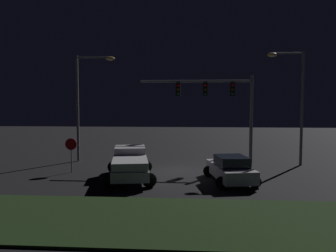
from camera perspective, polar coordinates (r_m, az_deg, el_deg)
ground_plane at (r=22.74m, az=1.67°, el=-7.50°), size 80.00×80.00×0.00m
grass_median at (r=13.37m, az=-0.14°, el=-15.56°), size 22.33×5.50×0.10m
pickup_truck at (r=20.21m, az=-6.44°, el=-6.09°), size 3.53×5.67×1.80m
car_sedan at (r=19.71m, az=10.52°, el=-7.16°), size 3.00×4.65×1.51m
traffic_signal_gantry at (r=25.20m, az=8.45°, el=4.78°), size 8.32×0.56×6.50m
street_lamp_left at (r=26.64m, az=-13.78°, el=5.19°), size 3.03×0.44×8.10m
street_lamp_right at (r=25.84m, az=20.65°, el=5.11°), size 2.63×0.44×8.18m
stop_sign at (r=22.68m, az=-16.06°, el=-3.69°), size 0.76×0.08×2.23m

